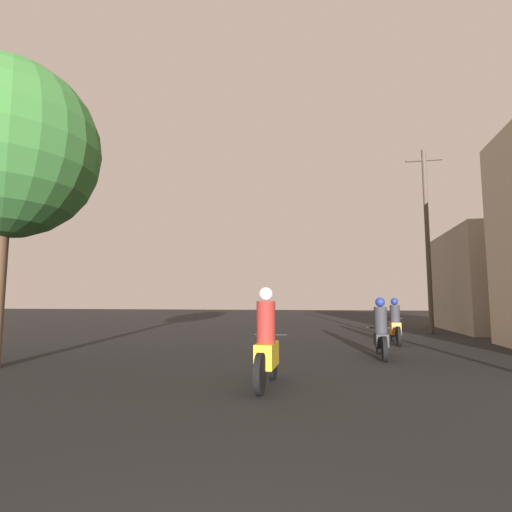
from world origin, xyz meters
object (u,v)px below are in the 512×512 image
object	(u,v)px
motorcycle_orange	(395,325)
utility_pole_far	(427,236)
motorcycle_black	(381,333)
street_tree	(6,150)
motorcycle_yellow	(267,347)
building_right_far	(508,281)

from	to	relation	value
motorcycle_orange	utility_pole_far	distance (m)	6.56
motorcycle_black	street_tree	distance (m)	9.94
motorcycle_yellow	street_tree	world-z (taller)	street_tree
utility_pole_far	motorcycle_black	bearing A→B (deg)	-110.02
motorcycle_black	utility_pole_far	world-z (taller)	utility_pole_far
building_right_far	utility_pole_far	size ratio (longest dim) A/B	0.79
motorcycle_yellow	motorcycle_black	world-z (taller)	motorcycle_yellow
motorcycle_orange	street_tree	size ratio (longest dim) A/B	0.29
motorcycle_yellow	utility_pole_far	world-z (taller)	utility_pole_far
motorcycle_yellow	building_right_far	distance (m)	16.64
motorcycle_orange	building_right_far	world-z (taller)	building_right_far
motorcycle_yellow	motorcycle_orange	distance (m)	8.00
motorcycle_orange	street_tree	distance (m)	12.16
motorcycle_orange	utility_pole_far	size ratio (longest dim) A/B	0.24
building_right_far	motorcycle_yellow	bearing A→B (deg)	-123.47
motorcycle_yellow	building_right_far	size ratio (longest dim) A/B	0.29
motorcycle_orange	street_tree	xyz separation A→B (m)	(-9.18, -6.77, 4.22)
motorcycle_yellow	utility_pole_far	xyz separation A→B (m)	(5.32, 12.26, 3.72)
building_right_far	utility_pole_far	distance (m)	4.57
motorcycle_black	building_right_far	world-z (taller)	building_right_far
motorcycle_yellow	motorcycle_black	distance (m)	4.54
motorcycle_black	motorcycle_orange	world-z (taller)	motorcycle_orange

